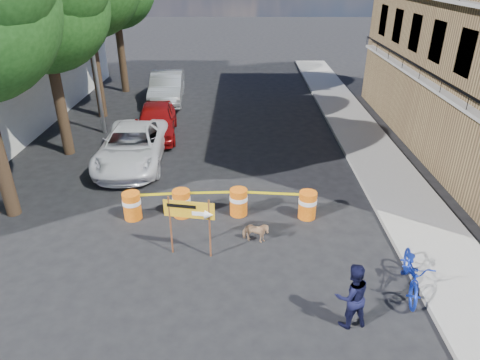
{
  "coord_description": "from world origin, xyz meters",
  "views": [
    {
      "loc": [
        0.62,
        -9.91,
        7.27
      ],
      "look_at": [
        0.57,
        1.89,
        1.3
      ],
      "focal_mm": 32.0,
      "sensor_mm": 36.0,
      "label": 1
    }
  ],
  "objects_px": {
    "bicycle": "(416,255)",
    "sedan_red": "(156,121)",
    "barrel_far_right": "(307,204)",
    "barrel_mid_left": "(182,203)",
    "barrel_far_left": "(132,205)",
    "dog": "(255,232)",
    "suv_white": "(132,146)",
    "pedestrian": "(352,296)",
    "sedan_silver": "(167,87)",
    "detour_sign": "(196,215)",
    "barrel_mid_right": "(239,201)"
  },
  "relations": [
    {
      "from": "barrel_far_right",
      "to": "pedestrian",
      "type": "height_order",
      "value": "pedestrian"
    },
    {
      "from": "detour_sign",
      "to": "dog",
      "type": "distance_m",
      "value": 2.0
    },
    {
      "from": "detour_sign",
      "to": "dog",
      "type": "xyz_separation_m",
      "value": [
        1.63,
        0.63,
        -0.98
      ]
    },
    {
      "from": "barrel_far_right",
      "to": "dog",
      "type": "height_order",
      "value": "barrel_far_right"
    },
    {
      "from": "dog",
      "to": "barrel_far_right",
      "type": "bearing_deg",
      "value": -39.82
    },
    {
      "from": "detour_sign",
      "to": "suv_white",
      "type": "distance_m",
      "value": 6.97
    },
    {
      "from": "dog",
      "to": "sedan_silver",
      "type": "distance_m",
      "value": 15.12
    },
    {
      "from": "sedan_red",
      "to": "sedan_silver",
      "type": "xyz_separation_m",
      "value": [
        -0.38,
        5.69,
        0.08
      ]
    },
    {
      "from": "barrel_mid_left",
      "to": "pedestrian",
      "type": "bearing_deg",
      "value": -46.96
    },
    {
      "from": "barrel_far_right",
      "to": "detour_sign",
      "type": "distance_m",
      "value": 3.97
    },
    {
      "from": "detour_sign",
      "to": "sedan_silver",
      "type": "distance_m",
      "value": 15.3
    },
    {
      "from": "barrel_far_left",
      "to": "suv_white",
      "type": "bearing_deg",
      "value": 102.46
    },
    {
      "from": "barrel_far_right",
      "to": "suv_white",
      "type": "relative_size",
      "value": 0.17
    },
    {
      "from": "barrel_far_left",
      "to": "dog",
      "type": "relative_size",
      "value": 1.14
    },
    {
      "from": "barrel_far_right",
      "to": "suv_white",
      "type": "distance_m",
      "value": 7.71
    },
    {
      "from": "barrel_far_right",
      "to": "bicycle",
      "type": "distance_m",
      "value": 4.02
    },
    {
      "from": "suv_white",
      "to": "sedan_red",
      "type": "relative_size",
      "value": 1.2
    },
    {
      "from": "barrel_far_left",
      "to": "sedan_red",
      "type": "relative_size",
      "value": 0.2
    },
    {
      "from": "pedestrian",
      "to": "bicycle",
      "type": "bearing_deg",
      "value": -159.0
    },
    {
      "from": "barrel_far_left",
      "to": "barrel_mid_left",
      "type": "distance_m",
      "value": 1.56
    },
    {
      "from": "detour_sign",
      "to": "sedan_silver",
      "type": "relative_size",
      "value": 0.35
    },
    {
      "from": "barrel_far_right",
      "to": "barrel_mid_left",
      "type": "bearing_deg",
      "value": 178.76
    },
    {
      "from": "barrel_mid_right",
      "to": "barrel_mid_left",
      "type": "bearing_deg",
      "value": -177.02
    },
    {
      "from": "barrel_far_left",
      "to": "barrel_mid_left",
      "type": "relative_size",
      "value": 1.0
    },
    {
      "from": "dog",
      "to": "suv_white",
      "type": "distance_m",
      "value": 7.35
    },
    {
      "from": "barrel_far_left",
      "to": "sedan_silver",
      "type": "height_order",
      "value": "sedan_silver"
    },
    {
      "from": "bicycle",
      "to": "barrel_mid_left",
      "type": "bearing_deg",
      "value": 163.34
    },
    {
      "from": "barrel_mid_right",
      "to": "sedan_red",
      "type": "bearing_deg",
      "value": 118.86
    },
    {
      "from": "barrel_far_left",
      "to": "suv_white",
      "type": "xyz_separation_m",
      "value": [
        -0.94,
        4.24,
        0.27
      ]
    },
    {
      "from": "barrel_far_right",
      "to": "pedestrian",
      "type": "bearing_deg",
      "value": -85.92
    },
    {
      "from": "sedan_silver",
      "to": "bicycle",
      "type": "bearing_deg",
      "value": -66.69
    },
    {
      "from": "barrel_mid_left",
      "to": "pedestrian",
      "type": "relative_size",
      "value": 0.56
    },
    {
      "from": "barrel_far_left",
      "to": "pedestrian",
      "type": "xyz_separation_m",
      "value": [
        5.87,
        -4.47,
        0.34
      ]
    },
    {
      "from": "barrel_mid_left",
      "to": "suv_white",
      "type": "relative_size",
      "value": 0.17
    },
    {
      "from": "pedestrian",
      "to": "dog",
      "type": "relative_size",
      "value": 2.04
    },
    {
      "from": "bicycle",
      "to": "sedan_red",
      "type": "xyz_separation_m",
      "value": [
        -8.18,
        10.65,
        -0.28
      ]
    },
    {
      "from": "barrel_far_left",
      "to": "barrel_mid_right",
      "type": "bearing_deg",
      "value": 4.41
    },
    {
      "from": "pedestrian",
      "to": "dog",
      "type": "xyz_separation_m",
      "value": [
        -2.01,
        3.16,
        -0.47
      ]
    },
    {
      "from": "barrel_mid_left",
      "to": "barrel_far_right",
      "type": "height_order",
      "value": "same"
    },
    {
      "from": "dog",
      "to": "suv_white",
      "type": "xyz_separation_m",
      "value": [
        -4.8,
        5.55,
        0.41
      ]
    },
    {
      "from": "barrel_far_right",
      "to": "bicycle",
      "type": "bearing_deg",
      "value": -58.3
    },
    {
      "from": "suv_white",
      "to": "sedan_silver",
      "type": "xyz_separation_m",
      "value": [
        0.02,
        8.78,
        0.1
      ]
    },
    {
      "from": "bicycle",
      "to": "sedan_silver",
      "type": "bearing_deg",
      "value": 130.7
    },
    {
      "from": "pedestrian",
      "to": "suv_white",
      "type": "xyz_separation_m",
      "value": [
        -6.81,
        8.71,
        -0.06
      ]
    },
    {
      "from": "dog",
      "to": "sedan_red",
      "type": "xyz_separation_m",
      "value": [
        -4.4,
        8.64,
        0.43
      ]
    },
    {
      "from": "barrel_far_right",
      "to": "sedan_red",
      "type": "xyz_separation_m",
      "value": [
        -6.08,
        7.26,
        0.29
      ]
    },
    {
      "from": "suv_white",
      "to": "bicycle",
      "type": "bearing_deg",
      "value": -44.18
    },
    {
      "from": "barrel_far_left",
      "to": "detour_sign",
      "type": "bearing_deg",
      "value": -40.86
    },
    {
      "from": "barrel_far_left",
      "to": "sedan_red",
      "type": "bearing_deg",
      "value": 94.17
    },
    {
      "from": "pedestrian",
      "to": "suv_white",
      "type": "height_order",
      "value": "pedestrian"
    }
  ]
}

